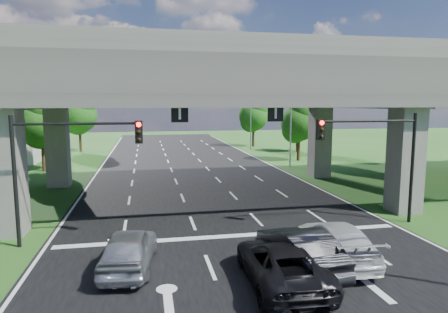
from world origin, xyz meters
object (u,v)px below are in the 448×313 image
object	(u,v)px
signal_right	(378,148)
car_trailing	(281,263)
streetlight_beyond	(248,108)
car_dark	(299,249)
signal_left	(65,155)
car_white	(335,241)
car_silver	(129,249)
streetlight_far	(287,110)

from	to	relation	value
signal_right	car_trailing	xyz separation A→B (m)	(-7.33, -5.88, -3.40)
streetlight_beyond	car_dark	distance (m)	42.11
signal_left	car_white	distance (m)	12.47
signal_right	car_silver	xyz separation A→B (m)	(-12.77, -3.46, -3.35)
car_trailing	car_white	bearing A→B (deg)	-147.12
car_white	car_silver	bearing A→B (deg)	-0.54
car_dark	car_white	size ratio (longest dim) A/B	0.93
streetlight_far	car_silver	distance (m)	28.37
streetlight_beyond	car_trailing	size ratio (longest dim) A/B	1.83
signal_right	car_silver	distance (m)	13.65
streetlight_beyond	car_white	world-z (taller)	streetlight_beyond
car_dark	streetlight_beyond	bearing A→B (deg)	-107.01
streetlight_far	car_white	distance (m)	25.61
car_dark	car_white	distance (m)	2.00
car_white	car_trailing	xyz separation A→B (m)	(-2.94, -1.72, -0.03)
streetlight_far	car_silver	world-z (taller)	streetlight_far
streetlight_far	car_dark	bearing A→B (deg)	-108.87
signal_left	streetlight_beyond	distance (m)	40.30
streetlight_far	car_trailing	xyz separation A→B (m)	(-9.60, -25.93, -5.06)
streetlight_far	car_dark	xyz separation A→B (m)	(-8.52, -24.93, -4.99)
streetlight_beyond	car_trailing	bearing A→B (deg)	-102.89
streetlight_far	streetlight_beyond	bearing A→B (deg)	90.00
signal_left	streetlight_beyond	bearing A→B (deg)	63.57
signal_right	streetlight_beyond	size ratio (longest dim) A/B	0.60
streetlight_far	streetlight_beyond	world-z (taller)	same
signal_left	car_trailing	bearing A→B (deg)	-35.22
car_dark	car_trailing	distance (m)	1.47
car_silver	car_trailing	world-z (taller)	car_silver
signal_left	streetlight_far	world-z (taller)	streetlight_far
streetlight_far	signal_left	bearing A→B (deg)	-131.78
signal_left	streetlight_beyond	size ratio (longest dim) A/B	0.60
car_dark	car_white	world-z (taller)	car_dark
car_white	car_trailing	bearing A→B (deg)	34.48
signal_left	streetlight_beyond	xyz separation A→B (m)	(17.92, 36.06, 1.66)
car_dark	signal_left	bearing A→B (deg)	-32.66
streetlight_beyond	car_silver	size ratio (longest dim) A/B	2.12
streetlight_far	car_dark	world-z (taller)	streetlight_far
streetlight_beyond	car_white	xyz separation A→B (m)	(-6.66, -40.22, -5.03)
car_dark	signal_right	bearing A→B (deg)	-147.29
car_trailing	signal_left	bearing A→B (deg)	-32.63
signal_right	signal_left	bearing A→B (deg)	180.00
signal_right	car_dark	xyz separation A→B (m)	(-6.25, -4.88, -3.33)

